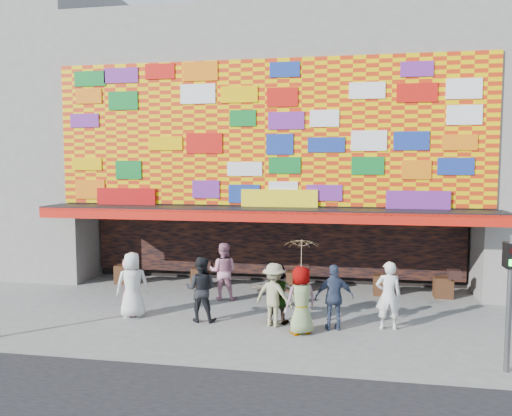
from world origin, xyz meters
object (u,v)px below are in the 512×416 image
object	(u,v)px
ped_d	(274,295)
ped_f	(277,293)
ped_c	(201,289)
parasol	(301,255)
ped_b	(129,287)
signal_right	(510,288)
ped_i	(223,271)
ped_e	(334,297)
ped_h	(388,295)
ped_g	(301,300)
ped_a	(132,285)

from	to	relation	value
ped_d	ped_f	world-z (taller)	ped_d
ped_c	parasol	distance (m)	3.21
ped_c	ped_b	bearing A→B (deg)	-3.79
ped_c	ped_f	bearing A→B (deg)	-176.12
signal_right	ped_i	world-z (taller)	signal_right
signal_right	ped_c	xyz separation A→B (m)	(-7.54, 2.24, -0.93)
ped_e	ped_h	world-z (taller)	ped_h
ped_f	ped_h	distance (m)	3.05
ped_i	ped_c	bearing A→B (deg)	84.15
ped_d	parasol	bearing A→B (deg)	169.13
signal_right	ped_c	world-z (taller)	signal_right
ped_b	ped_f	size ratio (longest dim) A/B	0.99
ped_h	ped_i	world-z (taller)	ped_i
ped_d	ped_i	size ratio (longest dim) A/B	0.93
ped_e	ped_d	bearing A→B (deg)	-14.04
signal_right	ped_c	size ratio (longest dim) A/B	1.61
ped_c	parasol	bearing A→B (deg)	167.07
ped_d	ped_g	distance (m)	0.94
ped_c	signal_right	bearing A→B (deg)	161.81
ped_b	ped_i	distance (m)	3.24
ped_h	parasol	xyz separation A→B (m)	(-2.31, -0.79, 1.18)
ped_i	ped_e	bearing A→B (deg)	142.43
ped_i	parasol	xyz separation A→B (m)	(2.85, -2.93, 1.17)
signal_right	ped_e	world-z (taller)	signal_right
ped_d	ped_g	xyz separation A→B (m)	(0.79, -0.51, 0.02)
ped_a	ped_h	distance (m)	7.33
ped_g	ped_c	bearing A→B (deg)	-44.81
ped_e	ped_f	xyz separation A→B (m)	(-1.61, 0.32, -0.03)
ped_e	ped_f	size ratio (longest dim) A/B	1.04
ped_h	parasol	world-z (taller)	parasol
ped_a	parasol	size ratio (longest dim) A/B	1.07
ped_d	ped_g	size ratio (longest dim) A/B	0.97
parasol	ped_d	bearing A→B (deg)	147.15
ped_b	ped_f	xyz separation A→B (m)	(4.41, 0.13, 0.01)
ped_f	ped_i	xyz separation A→B (m)	(-2.10, 2.14, 0.08)
ped_c	ped_e	bearing A→B (deg)	176.65
ped_c	ped_a	bearing A→B (deg)	-2.26
signal_right	ped_b	bearing A→B (deg)	166.65
parasol	ped_h	bearing A→B (deg)	18.94
ped_a	ped_b	size ratio (longest dim) A/B	1.12
ped_h	ped_i	bearing A→B (deg)	-27.22
parasol	ped_g	bearing A→B (deg)	-90.00
ped_d	ped_h	distance (m)	3.11
ped_i	ped_a	bearing A→B (deg)	42.98
ped_a	ped_e	bearing A→B (deg)	150.70
ped_b	ped_h	size ratio (longest dim) A/B	0.92
signal_right	ped_c	distance (m)	7.92
signal_right	ped_g	xyz separation A→B (m)	(-4.62, 1.65, -0.95)
ped_g	parasol	xyz separation A→B (m)	(0.00, 0.00, 1.21)
ped_h	parasol	size ratio (longest dim) A/B	1.04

